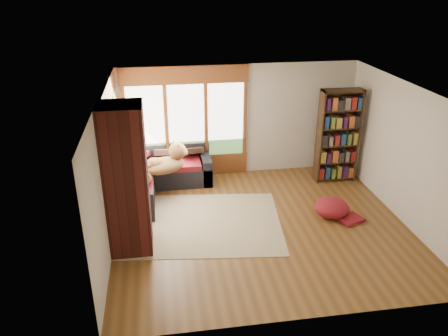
{
  "coord_description": "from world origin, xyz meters",
  "views": [
    {
      "loc": [
        -1.79,
        -6.97,
        4.44
      ],
      "look_at": [
        -0.61,
        0.68,
        0.95
      ],
      "focal_mm": 35.0,
      "sensor_mm": 36.0,
      "label": 1
    }
  ],
  "objects_px": {
    "dog_tan": "(167,160)",
    "dog_brindle": "(139,173)",
    "brick_chimney": "(126,181)",
    "area_rug": "(202,223)",
    "pouf": "(332,207)",
    "bookshelf": "(338,136)",
    "sectional_sofa": "(156,180)"
  },
  "relations": [
    {
      "from": "brick_chimney",
      "to": "bookshelf",
      "type": "bearing_deg",
      "value": 24.7
    },
    {
      "from": "bookshelf",
      "to": "dog_tan",
      "type": "xyz_separation_m",
      "value": [
        -3.84,
        -0.17,
        -0.27
      ]
    },
    {
      "from": "sectional_sofa",
      "to": "pouf",
      "type": "distance_m",
      "value": 3.75
    },
    {
      "from": "pouf",
      "to": "bookshelf",
      "type": "bearing_deg",
      "value": 66.97
    },
    {
      "from": "brick_chimney",
      "to": "bookshelf",
      "type": "relative_size",
      "value": 1.22
    },
    {
      "from": "bookshelf",
      "to": "dog_brindle",
      "type": "distance_m",
      "value": 4.47
    },
    {
      "from": "area_rug",
      "to": "dog_tan",
      "type": "xyz_separation_m",
      "value": [
        -0.58,
        1.31,
        0.8
      ]
    },
    {
      "from": "sectional_sofa",
      "to": "brick_chimney",
      "type": "bearing_deg",
      "value": -103.22
    },
    {
      "from": "pouf",
      "to": "dog_brindle",
      "type": "xyz_separation_m",
      "value": [
        -3.74,
        0.99,
        0.55
      ]
    },
    {
      "from": "brick_chimney",
      "to": "dog_tan",
      "type": "xyz_separation_m",
      "value": [
        0.7,
        1.92,
        -0.5
      ]
    },
    {
      "from": "area_rug",
      "to": "bookshelf",
      "type": "height_order",
      "value": "bookshelf"
    },
    {
      "from": "brick_chimney",
      "to": "area_rug",
      "type": "distance_m",
      "value": 1.92
    },
    {
      "from": "bookshelf",
      "to": "dog_brindle",
      "type": "bearing_deg",
      "value": -172.32
    },
    {
      "from": "sectional_sofa",
      "to": "dog_brindle",
      "type": "xyz_separation_m",
      "value": [
        -0.32,
        -0.56,
        0.44
      ]
    },
    {
      "from": "bookshelf",
      "to": "dog_brindle",
      "type": "height_order",
      "value": "bookshelf"
    },
    {
      "from": "area_rug",
      "to": "bookshelf",
      "type": "bearing_deg",
      "value": 24.37
    },
    {
      "from": "brick_chimney",
      "to": "area_rug",
      "type": "relative_size",
      "value": 0.86
    },
    {
      "from": "sectional_sofa",
      "to": "pouf",
      "type": "bearing_deg",
      "value": -25.21
    },
    {
      "from": "area_rug",
      "to": "dog_brindle",
      "type": "height_order",
      "value": "dog_brindle"
    },
    {
      "from": "area_rug",
      "to": "dog_brindle",
      "type": "relative_size",
      "value": 3.59
    },
    {
      "from": "bookshelf",
      "to": "dog_tan",
      "type": "relative_size",
      "value": 1.97
    },
    {
      "from": "brick_chimney",
      "to": "dog_tan",
      "type": "bearing_deg",
      "value": 69.89
    },
    {
      "from": "bookshelf",
      "to": "pouf",
      "type": "distance_m",
      "value": 1.93
    },
    {
      "from": "sectional_sofa",
      "to": "bookshelf",
      "type": "distance_m",
      "value": 4.17
    },
    {
      "from": "pouf",
      "to": "dog_brindle",
      "type": "relative_size",
      "value": 0.8
    },
    {
      "from": "sectional_sofa",
      "to": "area_rug",
      "type": "height_order",
      "value": "sectional_sofa"
    },
    {
      "from": "dog_tan",
      "to": "dog_brindle",
      "type": "height_order",
      "value": "dog_tan"
    },
    {
      "from": "sectional_sofa",
      "to": "pouf",
      "type": "height_order",
      "value": "sectional_sofa"
    },
    {
      "from": "sectional_sofa",
      "to": "bookshelf",
      "type": "bearing_deg",
      "value": -0.36
    },
    {
      "from": "area_rug",
      "to": "pouf",
      "type": "distance_m",
      "value": 2.59
    },
    {
      "from": "area_rug",
      "to": "bookshelf",
      "type": "relative_size",
      "value": 1.42
    },
    {
      "from": "area_rug",
      "to": "dog_brindle",
      "type": "distance_m",
      "value": 1.63
    }
  ]
}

